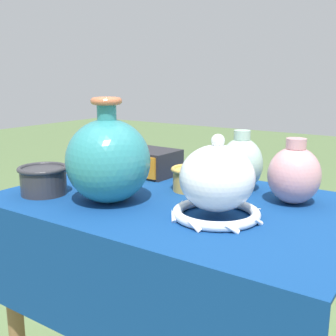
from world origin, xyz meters
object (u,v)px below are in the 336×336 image
at_px(vase_dome_bell, 217,184).
at_px(jar_round_rose, 294,175).
at_px(cup_wide_ochre, 190,178).
at_px(vase_tall_bulbous, 108,160).
at_px(mosaic_tile_box, 152,163).
at_px(jar_round_celadon, 241,163).
at_px(cup_wide_charcoal, 43,179).
at_px(cup_wide_ivory, 103,167).

distance_m(vase_dome_bell, jar_round_rose, 0.23).
height_order(jar_round_rose, cup_wide_ochre, jar_round_rose).
xyz_separation_m(vase_tall_bulbous, mosaic_tile_box, (-0.08, 0.29, -0.07)).
height_order(vase_tall_bulbous, mosaic_tile_box, vase_tall_bulbous).
bearing_deg(jar_round_celadon, cup_wide_ochre, -141.54).
height_order(vase_dome_bell, cup_wide_charcoal, vase_dome_bell).
relative_size(vase_tall_bulbous, vase_dome_bell, 1.24).
height_order(vase_dome_bell, cup_wide_ivory, vase_dome_bell).
relative_size(vase_tall_bulbous, mosaic_tile_box, 1.71).
xyz_separation_m(vase_dome_bell, jar_round_celadon, (-0.06, 0.25, -0.00)).
relative_size(cup_wide_ochre, cup_wide_charcoal, 0.80).
bearing_deg(cup_wide_charcoal, cup_wide_ochre, 39.12).
relative_size(jar_round_rose, cup_wide_charcoal, 1.23).
bearing_deg(cup_wide_ivory, mosaic_tile_box, 71.44).
xyz_separation_m(jar_round_rose, jar_round_celadon, (-0.16, 0.04, 0.00)).
bearing_deg(cup_wide_ochre, vase_tall_bulbous, -119.45).
distance_m(jar_round_rose, cup_wide_ivory, 0.54).
height_order(vase_tall_bulbous, cup_wide_ivory, vase_tall_bulbous).
height_order(jar_round_rose, cup_wide_charcoal, jar_round_rose).
xyz_separation_m(jar_round_rose, cup_wide_ivory, (-0.52, -0.12, -0.02)).
xyz_separation_m(vase_tall_bulbous, cup_wide_charcoal, (-0.19, -0.05, -0.07)).
relative_size(mosaic_tile_box, jar_round_rose, 0.94).
relative_size(vase_tall_bulbous, cup_wide_ochre, 2.44).
height_order(jar_round_celadon, cup_wide_ochre, jar_round_celadon).
xyz_separation_m(mosaic_tile_box, cup_wide_ochre, (0.19, -0.09, -0.00)).
height_order(vase_dome_bell, jar_round_celadon, vase_dome_bell).
xyz_separation_m(vase_tall_bulbous, cup_wide_ivory, (-0.14, 0.13, -0.06)).
bearing_deg(vase_tall_bulbous, cup_wide_charcoal, -166.46).
distance_m(mosaic_tile_box, jar_round_rose, 0.47).
bearing_deg(jar_round_rose, vase_tall_bulbous, -147.24).
bearing_deg(cup_wide_ochre, jar_round_celadon, 38.46).
bearing_deg(vase_dome_bell, jar_round_celadon, 102.59).
bearing_deg(vase_tall_bulbous, jar_round_rose, 32.76).
distance_m(cup_wide_ochre, cup_wide_charcoal, 0.39).
bearing_deg(jar_round_celadon, cup_wide_ivory, -155.61).
distance_m(vase_dome_bell, mosaic_tile_box, 0.44).
distance_m(mosaic_tile_box, jar_round_celadon, 0.31).
xyz_separation_m(vase_dome_bell, cup_wide_charcoal, (-0.47, -0.09, -0.04)).
relative_size(vase_dome_bell, cup_wide_ivory, 1.85).
bearing_deg(vase_dome_bell, vase_tall_bulbous, -171.31).
distance_m(jar_round_rose, jar_round_celadon, 0.17).
relative_size(jar_round_celadon, cup_wide_charcoal, 1.25).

